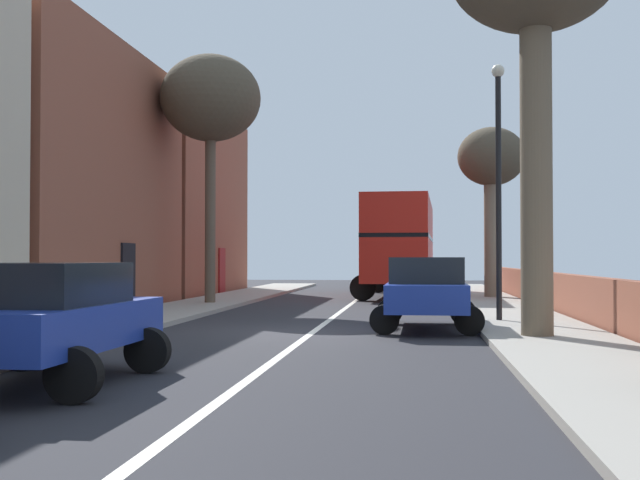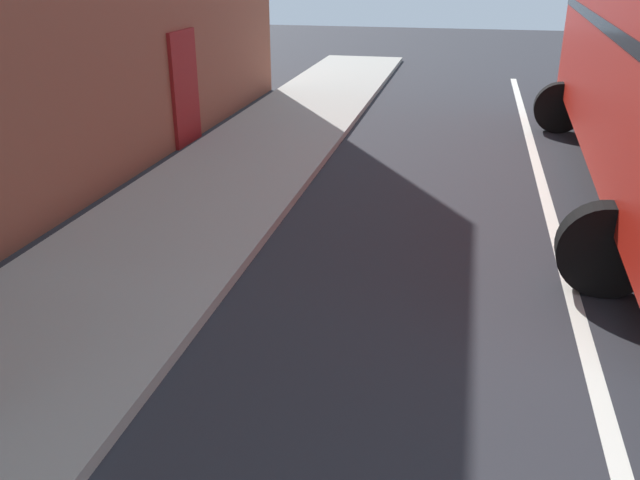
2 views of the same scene
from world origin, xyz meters
name	(u,v)px [view 1 (image 1 of 2)]	position (x,y,z in m)	size (l,w,h in m)	color
ground_plane	(313,332)	(0.00, 0.00, 0.00)	(84.00, 84.00, 0.00)	#28282D
road_centre_line	(313,332)	(0.00, 0.00, 0.00)	(0.16, 54.00, 0.01)	silver
sidewalk_left	(100,327)	(-4.90, 0.00, 0.06)	(2.60, 60.00, 0.12)	#9E998E
sidewalk_right	(540,332)	(4.90, 0.00, 0.06)	(2.60, 60.00, 0.12)	#9E998E
boundary_wall_right	(615,307)	(6.45, 0.00, 0.60)	(0.36, 54.00, 1.20)	brown
double_decker_bus	(401,241)	(1.70, 16.76, 2.35)	(3.86, 10.93, 4.06)	red
parked_car_blue_right_0	(426,289)	(2.50, 0.91, 0.94)	(2.46, 4.56, 1.66)	#1E389E
parked_car_blue_left_1	(44,315)	(-2.50, -7.75, 0.90)	(2.52, 3.94, 1.58)	#1E389E
street_tree_right_3	(492,164)	(5.30, 14.50, 5.36)	(2.67, 2.67, 6.71)	#7A6B56
street_tree_left_4	(211,101)	(-4.74, 9.25, 7.08)	(3.46, 3.46, 8.55)	brown
lamppost_right	(498,170)	(4.30, 2.45, 3.81)	(0.32, 0.32, 6.31)	black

